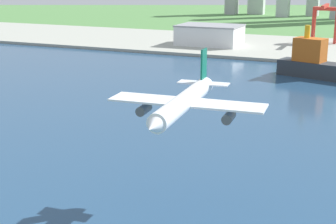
# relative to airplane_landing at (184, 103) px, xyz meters

# --- Properties ---
(ground_plane) EXTENTS (2400.00, 2400.00, 0.00)m
(ground_plane) POSITION_rel_airplane_landing_xyz_m (-26.15, 128.60, -31.87)
(ground_plane) COLOR #4D7F42
(water_bay) EXTENTS (840.00, 360.00, 0.15)m
(water_bay) POSITION_rel_airplane_landing_xyz_m (-26.15, 68.60, -31.79)
(water_bay) COLOR navy
(water_bay) RESTS_ON ground
(industrial_pier) EXTENTS (840.00, 140.00, 2.50)m
(industrial_pier) POSITION_rel_airplane_landing_xyz_m (-26.15, 318.60, -30.62)
(industrial_pier) COLOR #9EA194
(industrial_pier) RESTS_ON ground
(airplane_landing) EXTENTS (40.66, 45.61, 15.20)m
(airplane_landing) POSITION_rel_airplane_landing_xyz_m (0.00, 0.00, 0.00)
(airplane_landing) COLOR white
(container_barge) EXTENTS (52.59, 27.36, 31.71)m
(container_barge) POSITION_rel_airplane_landing_xyz_m (7.25, 204.23, -23.01)
(container_barge) COLOR #2D3338
(container_barge) RESTS_ON water_bay
(port_crane_red) EXTENTS (21.68, 39.38, 34.02)m
(port_crane_red) POSITION_rel_airplane_landing_xyz_m (-5.14, 350.24, -4.99)
(port_crane_red) COLOR #B72D23
(port_crane_red) RESTS_ON industrial_pier
(warehouse_main) EXTENTS (53.67, 37.66, 17.10)m
(warehouse_main) POSITION_rel_airplane_landing_xyz_m (-94.56, 300.19, -20.80)
(warehouse_main) COLOR white
(warehouse_main) RESTS_ON industrial_pier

